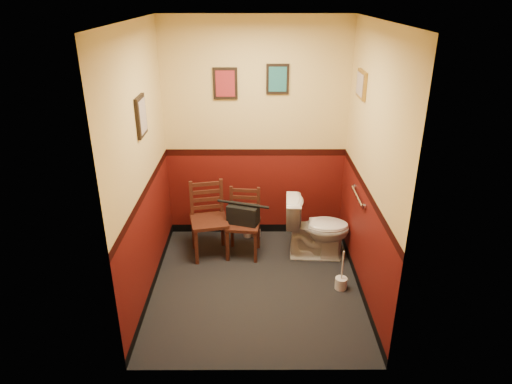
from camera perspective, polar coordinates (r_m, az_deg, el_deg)
floor at (r=5.05m, az=0.01°, el=-11.59°), size 2.20×2.40×0.00m
ceiling at (r=4.11m, az=0.01°, el=20.66°), size 2.20×2.40×0.00m
wall_back at (r=5.54m, az=-0.03°, el=7.34°), size 2.20×0.00×2.70m
wall_front at (r=3.31m, az=0.08°, el=-4.72°), size 2.20×0.00×2.70m
wall_left at (r=4.53m, az=-14.05°, el=2.73°), size 0.00×2.40×2.70m
wall_right at (r=4.54m, az=14.05°, el=2.76°), size 0.00×2.40×2.70m
grab_bar at (r=4.91m, az=12.58°, el=-0.52°), size 0.05×0.56×0.06m
framed_print_back_a at (r=5.38m, az=-3.86°, el=13.38°), size 0.28×0.04×0.36m
framed_print_back_b at (r=5.37m, az=2.72°, el=13.92°), size 0.26×0.04×0.34m
framed_print_left at (r=4.47m, az=-14.15°, el=9.18°), size 0.04×0.30×0.38m
framed_print_right at (r=4.91m, az=13.03°, el=12.98°), size 0.04×0.34×0.28m
toilet at (r=5.42m, az=7.64°, el=-4.49°), size 0.79×0.47×0.74m
toilet_brush at (r=5.05m, az=10.58°, el=-11.05°), size 0.13×0.13×0.46m
chair_left at (r=5.43m, az=-5.93°, el=-3.44°), size 0.50×0.50×0.89m
chair_right at (r=5.42m, az=-1.55°, el=-3.86°), size 0.42×0.42×0.81m
handbag at (r=5.32m, az=-1.62°, el=-2.79°), size 0.39×0.28×0.26m
tp_stack at (r=5.89m, az=-0.51°, el=-4.60°), size 0.22×0.13×0.28m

